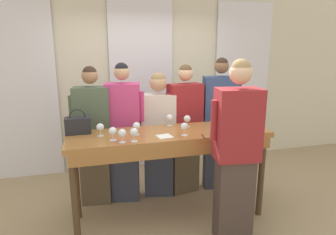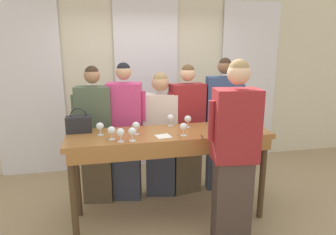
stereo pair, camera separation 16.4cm
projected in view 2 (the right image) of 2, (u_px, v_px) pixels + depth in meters
ground_plane at (169, 216)px, 3.58m from camera, size 18.00×18.00×0.00m
wall_back at (146, 82)px, 4.89m from camera, size 12.00×0.06×2.80m
curtain_panel_left at (28, 89)px, 4.47m from camera, size 1.01×0.03×2.69m
curtain_panel_center at (147, 86)px, 4.84m from camera, size 1.01×0.03×2.69m
curtain_panel_right at (249, 83)px, 5.21m from camera, size 1.01×0.03×2.69m
tasting_bar at (170, 143)px, 3.34m from camera, size 2.24×0.65×1.04m
wine_bottle at (239, 118)px, 3.45m from camera, size 0.08×0.08×0.33m
handbag at (79, 124)px, 3.31m from camera, size 0.27×0.15×0.27m
wine_glass_front_left at (100, 127)px, 3.19m from camera, size 0.08×0.08×0.14m
wine_glass_front_mid at (224, 118)px, 3.55m from camera, size 0.08×0.08×0.14m
wine_glass_front_right at (222, 123)px, 3.34m from camera, size 0.08×0.08×0.14m
wine_glass_center_left at (111, 131)px, 3.04m from camera, size 0.08×0.08×0.14m
wine_glass_center_mid at (184, 127)px, 3.18m from camera, size 0.08×0.08×0.14m
wine_glass_center_right at (120, 133)px, 2.97m from camera, size 0.08×0.08×0.14m
wine_glass_back_left at (136, 126)px, 3.22m from camera, size 0.08×0.08×0.14m
wine_glass_back_mid at (170, 118)px, 3.56m from camera, size 0.08×0.08×0.14m
wine_glass_back_right at (188, 119)px, 3.51m from camera, size 0.08×0.08×0.14m
wine_glass_near_host at (132, 132)px, 3.00m from camera, size 0.08×0.08×0.14m
napkin at (163, 136)px, 3.17m from camera, size 0.17×0.17×0.00m
pen at (202, 137)px, 3.14m from camera, size 0.03×0.13×0.01m
guest_olive_jacket at (95, 135)px, 3.73m from camera, size 0.54×0.28×1.75m
guest_pink_top at (126, 133)px, 3.80m from camera, size 0.53×0.34×1.78m
guest_cream_sweater at (161, 133)px, 3.91m from camera, size 0.56×0.31×1.66m
guest_striped_shirt at (187, 129)px, 3.98m from camera, size 0.56×0.29×1.75m
guest_navy_coat at (222, 124)px, 4.07m from camera, size 0.57×0.28×1.83m
host_pouring at (234, 154)px, 2.92m from camera, size 0.54×0.33×1.87m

